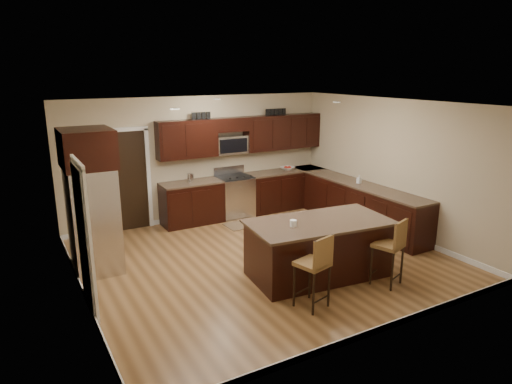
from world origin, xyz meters
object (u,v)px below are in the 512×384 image
stool_left (316,264)px  refrigerator (92,200)px  island (318,250)px  stool_right (392,245)px  range (234,196)px

stool_left → refrigerator: refrigerator is taller
island → refrigerator: bearing=153.1°
island → refrigerator: refrigerator is taller
stool_right → refrigerator: (-3.82, 2.82, 0.54)m
range → refrigerator: size_ratio=0.47×
island → stool_left: 1.11m
stool_left → island: bearing=36.0°
stool_left → refrigerator: bearing=115.3°
range → refrigerator: bearing=-156.3°
range → island: bearing=-93.8°
stool_left → refrigerator: 3.74m
range → stool_right: 4.31m
stool_right → refrigerator: size_ratio=0.45×
range → stool_right: range is taller
stool_right → island: bearing=112.1°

